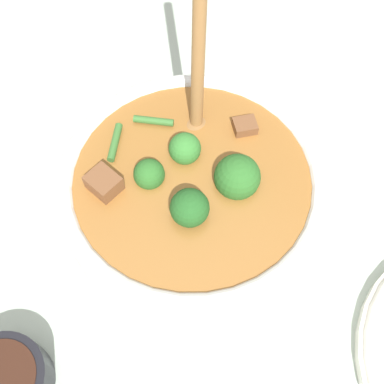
# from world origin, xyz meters

# --- Properties ---
(ground_plane) EXTENTS (4.00, 4.00, 0.00)m
(ground_plane) POSITION_xyz_m (0.00, 0.00, 0.00)
(ground_plane) COLOR #ADBCAD
(stew_bowl) EXTENTS (0.25, 0.25, 0.27)m
(stew_bowl) POSITION_xyz_m (-0.00, -0.00, 0.05)
(stew_bowl) COLOR white
(stew_bowl) RESTS_ON ground_plane
(condiment_bowl) EXTENTS (0.08, 0.08, 0.04)m
(condiment_bowl) POSITION_xyz_m (0.23, 0.02, 0.02)
(condiment_bowl) COLOR black
(condiment_bowl) RESTS_ON ground_plane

